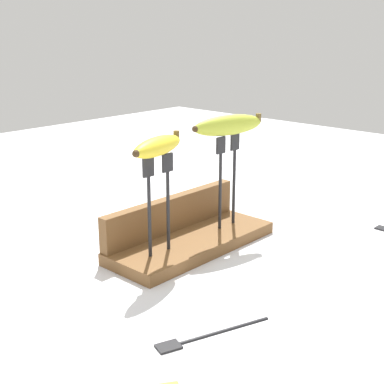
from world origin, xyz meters
name	(u,v)px	position (x,y,z in m)	size (l,w,h in m)	color
ground_plane	(192,248)	(0.00, 0.00, 0.00)	(3.00, 3.00, 0.00)	silver
wooden_board	(192,242)	(0.00, 0.00, 0.01)	(0.38, 0.15, 0.03)	brown
board_backstop	(171,214)	(0.00, 0.06, 0.06)	(0.38, 0.02, 0.08)	brown
fork_stand_left	(159,196)	(-0.10, -0.01, 0.14)	(0.08, 0.01, 0.20)	black
fork_stand_right	(227,173)	(0.10, -0.01, 0.15)	(0.07, 0.01, 0.21)	black
banana_raised_left	(158,146)	(-0.10, -0.01, 0.24)	(0.16, 0.08, 0.04)	yellow
banana_raised_right	(228,125)	(0.10, -0.01, 0.25)	(0.18, 0.08, 0.04)	#B2C138
fork_fallen_far	(200,336)	(-0.25, -0.25, 0.00)	(0.19, 0.08, 0.01)	black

